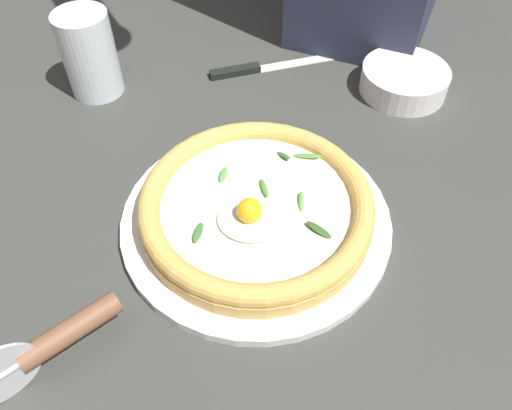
{
  "coord_description": "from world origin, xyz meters",
  "views": [
    {
      "loc": [
        -0.05,
        0.38,
        0.46
      ],
      "look_at": [
        -0.01,
        0.02,
        0.03
      ],
      "focal_mm": 35.97,
      "sensor_mm": 36.0,
      "label": 1
    }
  ],
  "objects_px": {
    "pizza_cutter": "(50,343)",
    "pizza": "(256,206)",
    "side_bowl": "(404,80)",
    "table_knife": "(256,68)",
    "drinking_glass": "(91,60)"
  },
  "relations": [
    {
      "from": "pizza_cutter",
      "to": "pizza",
      "type": "bearing_deg",
      "value": -130.5
    },
    {
      "from": "side_bowl",
      "to": "pizza_cutter",
      "type": "bearing_deg",
      "value": 53.51
    },
    {
      "from": "side_bowl",
      "to": "pizza",
      "type": "bearing_deg",
      "value": 56.51
    },
    {
      "from": "pizza_cutter",
      "to": "table_knife",
      "type": "relative_size",
      "value": 0.61
    },
    {
      "from": "side_bowl",
      "to": "drinking_glass",
      "type": "relative_size",
      "value": 1.04
    },
    {
      "from": "pizza_cutter",
      "to": "table_knife",
      "type": "height_order",
      "value": "pizza_cutter"
    },
    {
      "from": "table_knife",
      "to": "pizza",
      "type": "bearing_deg",
      "value": 96.97
    },
    {
      "from": "table_knife",
      "to": "pizza_cutter",
      "type": "bearing_deg",
      "value": 75.77
    },
    {
      "from": "side_bowl",
      "to": "table_knife",
      "type": "height_order",
      "value": "side_bowl"
    },
    {
      "from": "pizza_cutter",
      "to": "drinking_glass",
      "type": "xyz_separation_m",
      "value": [
        0.1,
        -0.41,
        0.01
      ]
    },
    {
      "from": "pizza",
      "to": "side_bowl",
      "type": "relative_size",
      "value": 2.09
    },
    {
      "from": "table_knife",
      "to": "drinking_glass",
      "type": "xyz_separation_m",
      "value": [
        0.22,
        0.08,
        0.05
      ]
    },
    {
      "from": "pizza",
      "to": "table_knife",
      "type": "relative_size",
      "value": 1.32
    },
    {
      "from": "pizza",
      "to": "side_bowl",
      "type": "distance_m",
      "value": 0.33
    },
    {
      "from": "pizza",
      "to": "table_knife",
      "type": "height_order",
      "value": "pizza"
    }
  ]
}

